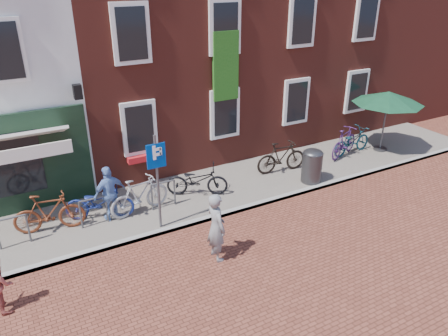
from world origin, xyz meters
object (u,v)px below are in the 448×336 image
litter_bin (312,164)px  bicycle_7 (344,142)px  woman (216,227)px  bicycle_6 (352,141)px  parking_sign (157,170)px  bicycle_3 (140,195)px  boy (0,284)px  bicycle_1 (49,212)px  cafe_person (110,193)px  bicycle_4 (197,180)px  parasol (389,95)px  bicycle_2 (100,202)px  bicycle_5 (281,157)px

litter_bin → bicycle_7: litter_bin is taller
woman → bicycle_6: bearing=-67.9°
parking_sign → bicycle_3: size_ratio=1.46×
bicycle_3 → woman: bearing=-171.5°
boy → bicycle_6: boy is taller
parking_sign → bicycle_1: parking_sign is taller
woman → bicycle_7: (6.97, 3.11, -0.24)m
cafe_person → litter_bin: bearing=159.5°
bicycle_4 → parking_sign: bearing=153.5°
bicycle_1 → boy: bearing=163.1°
parasol → cafe_person: (-10.42, -0.01, -1.35)m
bicycle_3 → bicycle_7: bearing=-98.2°
bicycle_6 → bicycle_7: 0.43m
parking_sign → woman: 2.16m
bicycle_1 → litter_bin: bearing=-85.6°
parasol → bicycle_1: size_ratio=1.42×
parking_sign → bicycle_3: parking_sign is taller
woman → litter_bin: bearing=-67.1°
bicycle_1 → bicycle_3: same height
boy → bicycle_3: 4.33m
parking_sign → bicycle_4: 2.38m
litter_bin → bicycle_6: bearing=21.8°
woman → bicycle_3: 2.99m
litter_bin → woman: bearing=-156.1°
woman → cafe_person: woman is taller
boy → bicycle_4: size_ratio=0.66×
bicycle_1 → bicycle_2: 1.32m
bicycle_3 → bicycle_5: bearing=-97.0°
bicycle_4 → bicycle_7: (6.05, 0.12, 0.05)m
bicycle_7 → parasol: bearing=-119.1°
bicycle_5 → bicycle_2: bearing=97.3°
bicycle_2 → bicycle_6: same height
bicycle_4 → bicycle_6: (6.47, 0.16, 0.00)m
parking_sign → litter_bin: bearing=2.4°
litter_bin → bicycle_7: 2.63m
woman → bicycle_6: (7.39, 3.15, -0.29)m
parasol → woman: parasol is taller
bicycle_7 → bicycle_1: bearing=69.5°
boy → woman: bearing=-112.1°
bicycle_4 → bicycle_5: size_ratio=1.03×
parasol → bicycle_1: (-12.01, 0.19, -1.60)m
parasol → bicycle_2: 10.82m
parasol → bicycle_3: bearing=-179.7°
bicycle_3 → bicycle_4: bicycle_3 is taller
bicycle_3 → bicycle_5: 5.11m
bicycle_4 → bicycle_7: 6.05m
parking_sign → cafe_person: size_ratio=1.66×
parasol → bicycle_6: (-1.26, 0.29, -1.66)m
bicycle_1 → bicycle_4: bearing=-79.1°
bicycle_5 → bicycle_1: bearing=97.1°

